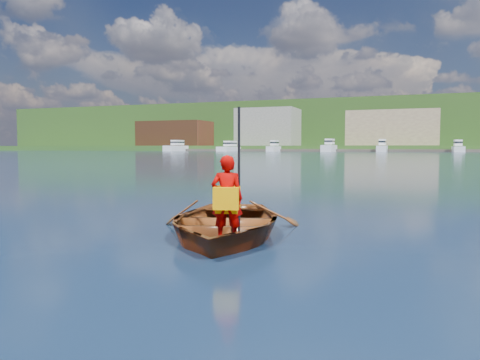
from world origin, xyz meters
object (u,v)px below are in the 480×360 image
at_px(rowboat, 224,223).
at_px(marina_yachts, 387,147).
at_px(child_paddler, 227,198).
at_px(dock, 388,150).

bearing_deg(rowboat, marina_yachts, 92.02).
bearing_deg(marina_yachts, child_paddler, -87.84).
distance_m(dock, marina_yachts, 4.79).
distance_m(rowboat, child_paddler, 1.03).
relative_size(rowboat, dock, 0.03).
bearing_deg(rowboat, dock, 91.94).
relative_size(child_paddler, marina_yachts, 0.01).
height_order(dock, marina_yachts, marina_yachts).
relative_size(dock, marina_yachts, 1.09).
xyz_separation_m(rowboat, marina_yachts, (-5.04, 143.14, 1.19)).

